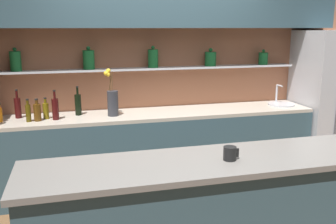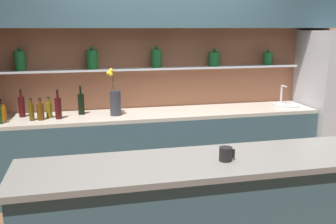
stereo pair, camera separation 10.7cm
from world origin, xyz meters
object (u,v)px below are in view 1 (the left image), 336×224
bottle_oil_3 (46,110)px  coffee_mug (230,153)px  bottle_oil_2 (28,112)px  refrigerator (327,103)px  bottle_wine_7 (78,104)px  bottle_sauce_6 (0,114)px  bottle_wine_8 (55,108)px  sink_fixture (281,103)px  bottle_wine_4 (18,107)px  flower_vase (112,101)px  bottle_spirit_5 (37,112)px

bottle_oil_3 → coffee_mug: (1.28, -1.96, 0.05)m
bottle_oil_2 → refrigerator: bearing=0.8°
bottle_oil_2 → bottle_wine_7: size_ratio=0.74×
bottle_sauce_6 → bottle_wine_8: 0.56m
refrigerator → bottle_wine_7: size_ratio=5.64×
refrigerator → bottle_wine_7: (-3.16, 0.13, 0.12)m
sink_fixture → bottle_oil_3: size_ratio=1.43×
sink_fixture → bottle_wine_8: bearing=-178.4°
bottle_wine_8 → bottle_sauce_6: bearing=175.9°
bottle_oil_2 → bottle_wine_8: bearing=4.8°
bottle_oil_2 → bottle_wine_8: (0.27, 0.02, 0.02)m
sink_fixture → coffee_mug: size_ratio=3.10×
bottle_oil_2 → bottle_sauce_6: 0.29m
bottle_oil_2 → bottle_oil_3: bottle_oil_2 is taller
bottle_wine_8 → bottle_wine_4: bearing=155.7°
bottle_wine_4 → bottle_sauce_6: size_ratio=1.59×
refrigerator → flower_vase: (-2.79, -0.00, 0.17)m
bottle_oil_2 → bottle_wine_8: bottle_wine_8 is taller
bottle_sauce_6 → coffee_mug: bearing=-48.0°
refrigerator → bottle_oil_2: bearing=-179.2°
bottle_oil_3 → bottle_spirit_5: bearing=-135.5°
bottle_oil_3 → refrigerator: bearing=-0.6°
bottle_oil_2 → bottle_wine_7: (0.51, 0.18, 0.02)m
bottle_spirit_5 → bottle_oil_2: bearing=-174.0°
bottle_oil_3 → bottle_wine_4: size_ratio=0.74×
bottle_wine_8 → coffee_mug: bearing=-58.1°
refrigerator → bottle_spirit_5: size_ratio=7.73×
bottle_wine_4 → bottle_spirit_5: bearing=-42.1°
bottle_wine_4 → bottle_wine_8: bearing=-24.3°
refrigerator → bottle_wine_4: (-3.80, 0.15, 0.11)m
refrigerator → bottle_oil_2: refrigerator is taller
flower_vase → bottle_wine_4: size_ratio=1.66×
sink_fixture → bottle_wine_7: bottle_wine_7 is taller
bottle_oil_2 → bottle_spirit_5: 0.09m
refrigerator → sink_fixture: (-0.65, 0.05, 0.02)m
bottle_oil_2 → flower_vase: bearing=3.3°
flower_vase → bottle_wine_7: bearing=160.5°
bottle_wine_7 → bottle_oil_2: bearing=-160.4°
bottle_oil_2 → bottle_wine_4: 0.24m
bottle_oil_3 → bottle_spirit_5: (-0.08, -0.08, 0.00)m
bottle_oil_2 → bottle_wine_8: 0.27m
sink_fixture → coffee_mug: bearing=-128.8°
bottle_oil_3 → bottle_spirit_5: 0.11m
bottle_sauce_6 → flower_vase: bearing=-0.6°
bottle_spirit_5 → bottle_wine_7: size_ratio=0.73×
flower_vase → bottle_spirit_5: 0.80m
sink_fixture → bottle_sauce_6: size_ratio=1.68×
bottle_spirit_5 → bottle_sauce_6: bearing=171.9°
bottle_spirit_5 → bottle_wine_7: (0.42, 0.17, 0.03)m
refrigerator → bottle_wine_8: (-3.40, -0.03, 0.12)m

